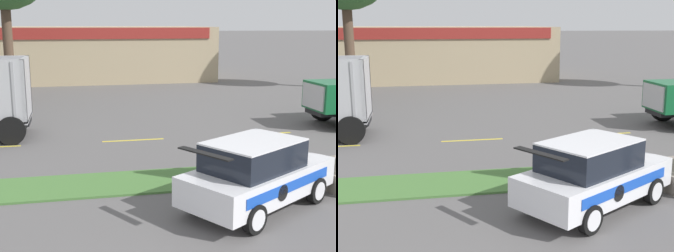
% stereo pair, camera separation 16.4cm
% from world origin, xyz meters
% --- Properties ---
extents(grass_verge, '(120.00, 1.98, 0.06)m').
position_xyz_m(grass_verge, '(0.00, 7.56, 0.03)').
color(grass_verge, '#477538').
rests_on(grass_verge, ground_plane).
extents(centre_line_5, '(2.40, 0.14, 0.01)m').
position_xyz_m(centre_line_5, '(1.65, 12.55, 0.00)').
color(centre_line_5, yellow).
rests_on(centre_line_5, ground_plane).
extents(centre_line_6, '(2.40, 0.14, 0.01)m').
position_xyz_m(centre_line_6, '(7.05, 12.55, 0.00)').
color(centre_line_6, yellow).
rests_on(centre_line_6, ground_plane).
extents(rally_car, '(4.47, 3.71, 1.77)m').
position_xyz_m(rally_car, '(3.71, 5.16, 0.89)').
color(rally_car, white).
rests_on(rally_car, ground_plane).
extents(store_building_backdrop, '(31.34, 12.10, 4.21)m').
position_xyz_m(store_building_backdrop, '(-5.18, 35.52, 2.11)').
color(store_building_backdrop, tan).
rests_on(store_building_backdrop, ground_plane).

